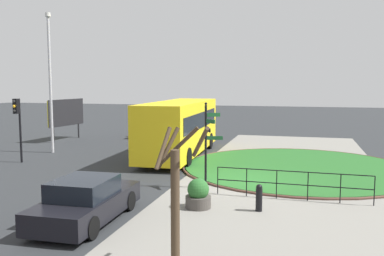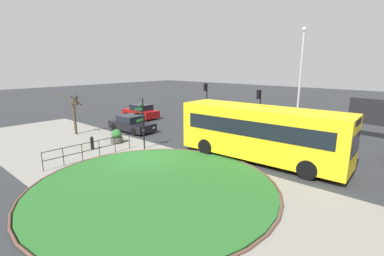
{
  "view_description": "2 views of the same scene",
  "coord_description": "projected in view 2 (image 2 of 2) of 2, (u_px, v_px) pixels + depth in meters",
  "views": [
    {
      "loc": [
        -17.07,
        -2.34,
        4.18
      ],
      "look_at": [
        2.29,
        2.89,
        2.01
      ],
      "focal_mm": 38.62,
      "sensor_mm": 36.0,
      "label": 1
    },
    {
      "loc": [
        12.82,
        -9.92,
        5.56
      ],
      "look_at": [
        2.58,
        1.73,
        1.98
      ],
      "focal_mm": 25.95,
      "sensor_mm": 36.0,
      "label": 2
    }
  ],
  "objects": [
    {
      "name": "railing_grass_edge",
      "position": [
        91.0,
        148.0,
        16.51
      ],
      "size": [
        0.15,
        5.49,
        1.06
      ],
      "rotation": [
        0.0,
        0.0,
        4.69
      ],
      "color": "black",
      "rests_on": "ground"
    },
    {
      "name": "car_near_lane",
      "position": [
        141.0,
        112.0,
        29.05
      ],
      "size": [
        3.98,
        1.92,
        1.48
      ],
      "rotation": [
        0.0,
        0.0,
        3.14
      ],
      "color": "maroon",
      "rests_on": "ground"
    },
    {
      "name": "billboard_left",
      "position": [
        377.0,
        113.0,
        20.67
      ],
      "size": [
        3.9,
        0.57,
        3.02
      ],
      "rotation": [
        0.0,
        0.0,
        -0.11
      ],
      "color": "black",
      "rests_on": "ground"
    },
    {
      "name": "car_trailing",
      "position": [
        131.0,
        124.0,
        23.46
      ],
      "size": [
        4.32,
        1.92,
        1.36
      ],
      "rotation": [
        0.0,
        0.0,
        0.02
      ],
      "color": "black",
      "rests_on": "ground"
    },
    {
      "name": "bollard_foreground",
      "position": [
        92.0,
        143.0,
        18.36
      ],
      "size": [
        0.22,
        0.22,
        0.92
      ],
      "color": "black",
      "rests_on": "ground"
    },
    {
      "name": "sidewalk_paving",
      "position": [
        118.0,
        166.0,
        15.54
      ],
      "size": [
        32.0,
        8.68,
        0.02
      ],
      "primitive_type": "cube",
      "color": "gray",
      "rests_on": "ground"
    },
    {
      "name": "bus_yellow",
      "position": [
        261.0,
        132.0,
        16.12
      ],
      "size": [
        9.78,
        2.89,
        3.15
      ],
      "rotation": [
        0.0,
        0.0,
        0.04
      ],
      "color": "yellow",
      "rests_on": "ground"
    },
    {
      "name": "traffic_light_far",
      "position": [
        259.0,
        100.0,
        24.2
      ],
      "size": [
        0.49,
        0.28,
        3.39
      ],
      "rotation": [
        0.0,
        0.0,
        3.07
      ],
      "color": "black",
      "rests_on": "ground"
    },
    {
      "name": "traffic_light_near",
      "position": [
        206.0,
        93.0,
        28.06
      ],
      "size": [
        0.49,
        0.26,
        3.68
      ],
      "rotation": [
        0.0,
        0.0,
        3.13
      ],
      "color": "black",
      "rests_on": "ground"
    },
    {
      "name": "grass_island",
      "position": [
        154.0,
        186.0,
        12.82
      ],
      "size": [
        11.14,
        11.14,
        0.1
      ],
      "primitive_type": "cylinder",
      "color": "#235B23",
      "rests_on": "ground"
    },
    {
      "name": "lamppost_tall",
      "position": [
        300.0,
        79.0,
        21.79
      ],
      "size": [
        0.32,
        0.32,
        8.3
      ],
      "color": "#B7B7BC",
      "rests_on": "ground"
    },
    {
      "name": "ground",
      "position": [
        141.0,
        158.0,
        16.76
      ],
      "size": [
        120.0,
        120.0,
        0.0
      ],
      "primitive_type": "plane",
      "color": "#282B2D"
    },
    {
      "name": "grass_kerb_ring",
      "position": [
        154.0,
        186.0,
        12.82
      ],
      "size": [
        11.45,
        11.45,
        0.11
      ],
      "primitive_type": "torus",
      "color": "brown",
      "rests_on": "ground"
    },
    {
      "name": "street_tree_bare",
      "position": [
        75.0,
        113.0,
        22.15
      ],
      "size": [
        1.08,
        1.32,
        3.31
      ],
      "color": "#423323",
      "rests_on": "ground"
    },
    {
      "name": "planter_near_signpost",
      "position": [
        117.0,
        137.0,
        19.94
      ],
      "size": [
        0.86,
        0.86,
        1.02
      ],
      "color": "#47423D",
      "rests_on": "ground"
    },
    {
      "name": "signpost_directional",
      "position": [
        142.0,
        121.0,
        18.12
      ],
      "size": [
        0.8,
        0.71,
        3.44
      ],
      "color": "black",
      "rests_on": "ground"
    }
  ]
}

